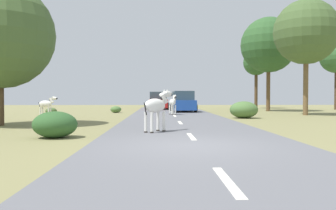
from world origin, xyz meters
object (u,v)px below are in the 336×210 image
object	(u,v)px
tree_0	(256,63)
bush_1	(55,125)
car_1	(183,102)
tree_6	(0,35)
tree_1	(306,32)
bush_0	(244,110)
bush_4	(51,111)
car_0	(158,101)
zebra_1	(157,106)
tree_5	(269,45)
bush_2	(116,109)
zebra_0	(173,102)
zebra_2	(47,104)

from	to	relation	value
tree_0	bush_1	size ratio (longest dim) A/B	4.49
car_1	tree_6	size ratio (longest dim) A/B	0.66
tree_1	bush_0	bearing A→B (deg)	-148.08
tree_1	bush_0	xyz separation A→B (m)	(-5.22, -3.25, -5.39)
bush_1	bush_4	bearing A→B (deg)	107.25
car_0	bush_4	bearing A→B (deg)	-132.07
bush_1	zebra_1	bearing A→B (deg)	22.60
tree_5	tree_6	bearing A→B (deg)	-138.51
bush_1	bush_2	distance (m)	17.43
bush_1	bush_4	xyz separation A→B (m)	(-4.61, 14.84, -0.18)
zebra_1	tree_1	size ratio (longest dim) A/B	0.19
zebra_0	car_0	distance (m)	10.52
zebra_0	tree_5	size ratio (longest dim) A/B	0.18
bush_1	car_0	bearing A→B (deg)	82.04
bush_2	bush_4	bearing A→B (deg)	-149.98
car_0	tree_5	distance (m)	11.83
tree_1	tree_5	xyz separation A→B (m)	(-0.56, 6.83, 0.07)
bush_0	zebra_1	bearing A→B (deg)	-121.64
zebra_1	tree_5	world-z (taller)	tree_5
zebra_2	tree_5	distance (m)	19.83
zebra_2	tree_6	world-z (taller)	tree_6
zebra_1	zebra_2	distance (m)	13.28
tree_1	tree_0	bearing A→B (deg)	88.71
zebra_1	bush_1	size ratio (longest dim) A/B	1.09
tree_0	tree_5	size ratio (longest dim) A/B	0.77
tree_6	bush_1	xyz separation A→B (m)	(3.92, -4.89, -3.75)
tree_1	bush_0	distance (m)	8.18
car_1	tree_1	size ratio (longest dim) A/B	0.54
zebra_2	car_0	world-z (taller)	car_0
car_0	tree_1	size ratio (longest dim) A/B	0.53
zebra_1	tree_0	xyz separation A→B (m)	(10.89, 25.91, 4.03)
zebra_2	car_1	size ratio (longest dim) A/B	0.33
bush_2	tree_5	bearing A→B (deg)	11.38
tree_6	bush_2	size ratio (longest dim) A/B	7.45
tree_5	bush_4	distance (m)	19.56
tree_5	bush_0	size ratio (longest dim) A/B	4.88
car_0	tree_5	world-z (taller)	tree_5
tree_0	bush_2	distance (m)	18.03
tree_0	bush_1	bearing A→B (deg)	-117.49
zebra_0	car_1	bearing A→B (deg)	-113.98
tree_6	car_1	bearing A→B (deg)	54.70
tree_6	bush_1	size ratio (longest dim) A/B	4.60
tree_1	tree_6	distance (m)	19.76
zebra_0	bush_4	distance (m)	9.15
car_1	bush_0	world-z (taller)	car_1
tree_5	bush_0	bearing A→B (deg)	-114.83
bush_4	bush_1	bearing A→B (deg)	-72.75
zebra_2	car_0	xyz separation A→B (m)	(7.50, 11.51, 0.02)
tree_6	zebra_1	bearing A→B (deg)	-25.91
zebra_2	bush_0	world-z (taller)	zebra_2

